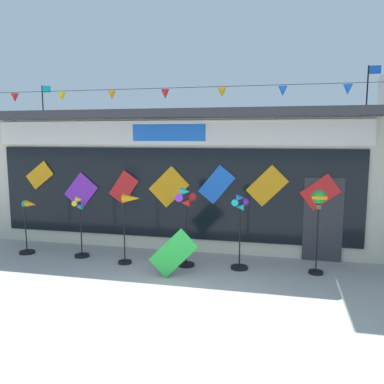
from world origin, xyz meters
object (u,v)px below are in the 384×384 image
(wind_spinner_center_right, at_px, (186,214))
(wind_spinner_right, at_px, (240,227))
(wind_spinner_left, at_px, (80,225))
(wind_spinner_far_left, at_px, (29,224))
(wind_spinner_far_right, at_px, (319,209))
(display_kite_on_ground, at_px, (173,253))
(wind_spinner_center_left, at_px, (129,215))
(kite_shop_building, at_px, (190,173))

(wind_spinner_center_right, distance_m, wind_spinner_right, 1.25)
(wind_spinner_left, height_order, wind_spinner_center_right, wind_spinner_center_right)
(wind_spinner_far_left, xyz_separation_m, wind_spinner_far_right, (6.98, 0.08, 0.67))
(wind_spinner_left, relative_size, display_kite_on_ground, 1.56)
(wind_spinner_right, distance_m, display_kite_on_ground, 1.61)
(wind_spinner_center_left, relative_size, display_kite_on_ground, 1.72)
(wind_spinner_right, relative_size, display_kite_on_ground, 1.76)
(kite_shop_building, relative_size, wind_spinner_right, 6.39)
(wind_spinner_left, relative_size, wind_spinner_right, 0.89)
(wind_spinner_center_right, xyz_separation_m, wind_spinner_far_right, (2.88, 0.16, 0.21))
(wind_spinner_far_left, bearing_deg, kite_shop_building, 44.05)
(wind_spinner_center_right, distance_m, display_kite_on_ground, 1.04)
(wind_spinner_far_right, bearing_deg, kite_shop_building, 138.28)
(wind_spinner_far_left, bearing_deg, wind_spinner_center_left, -4.01)
(wind_spinner_far_left, distance_m, wind_spinner_far_right, 7.01)
(wind_spinner_center_right, xyz_separation_m, wind_spinner_right, (1.22, 0.08, -0.26))
(wind_spinner_far_left, relative_size, display_kite_on_ground, 1.42)
(kite_shop_building, bearing_deg, wind_spinner_left, -121.33)
(wind_spinner_far_left, bearing_deg, wind_spinner_right, 0.05)
(wind_spinner_far_left, distance_m, wind_spinner_left, 1.42)
(wind_spinner_center_right, bearing_deg, wind_spinner_far_left, 178.95)
(wind_spinner_far_left, relative_size, wind_spinner_far_right, 0.74)
(wind_spinner_far_left, relative_size, wind_spinner_left, 0.91)
(wind_spinner_far_left, relative_size, wind_spinner_right, 0.80)
(wind_spinner_center_left, distance_m, wind_spinner_right, 2.54)
(wind_spinner_left, xyz_separation_m, wind_spinner_center_right, (2.69, -0.11, 0.41))
(kite_shop_building, height_order, wind_spinner_far_left, kite_shop_building)
(wind_spinner_center_left, relative_size, wind_spinner_center_right, 0.91)
(wind_spinner_center_left, bearing_deg, wind_spinner_far_right, 3.84)
(wind_spinner_far_right, height_order, display_kite_on_ground, wind_spinner_far_right)
(kite_shop_building, distance_m, wind_spinner_far_left, 4.84)
(wind_spinner_right, bearing_deg, wind_spinner_center_left, -175.46)
(display_kite_on_ground, bearing_deg, wind_spinner_far_right, 17.44)
(kite_shop_building, height_order, wind_spinner_right, kite_shop_building)
(kite_shop_building, bearing_deg, wind_spinner_center_right, -78.06)
(wind_spinner_left, relative_size, wind_spinner_center_right, 0.83)
(wind_spinner_center_left, height_order, wind_spinner_center_right, wind_spinner_center_right)
(wind_spinner_center_right, distance_m, wind_spinner_far_right, 2.89)
(kite_shop_building, xyz_separation_m, wind_spinner_left, (-1.98, -3.25, -1.02))
(kite_shop_building, height_order, wind_spinner_center_left, kite_shop_building)
(wind_spinner_center_right, height_order, wind_spinner_far_right, wind_spinner_far_right)
(wind_spinner_far_left, height_order, display_kite_on_ground, wind_spinner_far_left)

